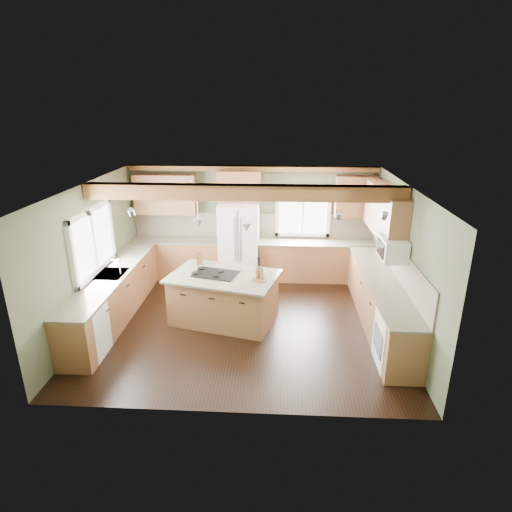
{
  "coord_description": "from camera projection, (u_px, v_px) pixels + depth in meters",
  "views": [
    {
      "loc": [
        0.62,
        -7.16,
        3.94
      ],
      "look_at": [
        0.19,
        0.3,
        1.23
      ],
      "focal_mm": 30.0,
      "sensor_mm": 36.0,
      "label": 1
    }
  ],
  "objects": [
    {
      "name": "base_cab_back_left",
      "position": [
        177.0,
        259.0,
        10.11
      ],
      "size": [
        2.02,
        0.6,
        0.88
      ],
      "primitive_type": "cube",
      "color": "brown",
      "rests_on": "floor"
    },
    {
      "name": "soffit_trim",
      "position": [
        253.0,
        168.0,
        9.49
      ],
      "size": [
        5.55,
        0.2,
        0.1
      ],
      "primitive_type": "cube",
      "color": "#573319",
      "rests_on": "ceiling"
    },
    {
      "name": "faucet",
      "position": [
        120.0,
        267.0,
        7.91
      ],
      "size": [
        0.02,
        0.02,
        0.28
      ],
      "primitive_type": "cylinder",
      "color": "#B2B2B7",
      "rests_on": "sink"
    },
    {
      "name": "backsplash_back",
      "position": [
        253.0,
        225.0,
        10.02
      ],
      "size": [
        5.58,
        0.03,
        0.58
      ],
      "primitive_type": "cube",
      "color": "brown",
      "rests_on": "wall_back"
    },
    {
      "name": "floor",
      "position": [
        245.0,
        322.0,
        8.1
      ],
      "size": [
        5.6,
        5.6,
        0.0
      ],
      "primitive_type": "plane",
      "color": "black",
      "rests_on": "ground"
    },
    {
      "name": "backsplash_right",
      "position": [
        401.0,
        265.0,
        7.58
      ],
      "size": [
        0.03,
        3.7,
        0.58
      ],
      "primitive_type": "cube",
      "color": "brown",
      "rests_on": "wall_right"
    },
    {
      "name": "window_left",
      "position": [
        92.0,
        241.0,
        7.77
      ],
      "size": [
        0.04,
        1.6,
        1.05
      ],
      "primitive_type": "cube",
      "color": "white",
      "rests_on": "wall_left"
    },
    {
      "name": "pendant_right",
      "position": [
        246.0,
        227.0,
        7.43
      ],
      "size": [
        0.18,
        0.18,
        0.16
      ],
      "primitive_type": "cone",
      "rotation": [
        3.14,
        0.0,
        0.0
      ],
      "color": "#B2B2B7",
      "rests_on": "ceiling"
    },
    {
      "name": "counter_left",
      "position": [
        111.0,
        274.0,
        7.97
      ],
      "size": [
        0.64,
        3.74,
        0.04
      ],
      "primitive_type": "cube",
      "color": "#463F33",
      "rests_on": "base_cab_left"
    },
    {
      "name": "wall_left",
      "position": [
        92.0,
        255.0,
        7.81
      ],
      "size": [
        0.0,
        5.0,
        5.0
      ],
      "primitive_type": "plane",
      "rotation": [
        1.57,
        0.0,
        1.57
      ],
      "color": "#4C573D",
      "rests_on": "ground"
    },
    {
      "name": "bottle_tray",
      "position": [
        259.0,
        274.0,
        7.63
      ],
      "size": [
        0.28,
        0.28,
        0.24
      ],
      "primitive_type": null,
      "rotation": [
        0.0,
        0.0,
        -0.09
      ],
      "color": "brown",
      "rests_on": "island_top"
    },
    {
      "name": "upper_cab_right",
      "position": [
        385.0,
        212.0,
        8.14
      ],
      "size": [
        0.35,
        2.2,
        0.9
      ],
      "primitive_type": "cube",
      "color": "brown",
      "rests_on": "wall_right"
    },
    {
      "name": "upper_cab_back_left",
      "position": [
        165.0,
        194.0,
        9.72
      ],
      "size": [
        1.4,
        0.35,
        0.9
      ],
      "primitive_type": "cube",
      "color": "brown",
      "rests_on": "wall_back"
    },
    {
      "name": "ceiling",
      "position": [
        244.0,
        186.0,
        7.21
      ],
      "size": [
        5.6,
        5.6,
        0.0
      ],
      "primitive_type": "plane",
      "rotation": [
        3.14,
        0.0,
        0.0
      ],
      "color": "silver",
      "rests_on": "wall_back"
    },
    {
      "name": "upper_cab_back_corner",
      "position": [
        356.0,
        197.0,
        9.49
      ],
      "size": [
        0.9,
        0.35,
        0.9
      ],
      "primitive_type": "cube",
      "color": "brown",
      "rests_on": "wall_back"
    },
    {
      "name": "base_cab_left",
      "position": [
        114.0,
        297.0,
        8.13
      ],
      "size": [
        0.6,
        3.7,
        0.88
      ],
      "primitive_type": "cube",
      "color": "brown",
      "rests_on": "floor"
    },
    {
      "name": "base_cab_back_right",
      "position": [
        316.0,
        261.0,
        9.93
      ],
      "size": [
        2.62,
        0.6,
        0.88
      ],
      "primitive_type": "cube",
      "color": "brown",
      "rests_on": "floor"
    },
    {
      "name": "window_back",
      "position": [
        303.0,
        212.0,
        9.84
      ],
      "size": [
        1.1,
        0.04,
        1.0
      ],
      "primitive_type": "cube",
      "color": "white",
      "rests_on": "wall_back"
    },
    {
      "name": "counter_back_right",
      "position": [
        317.0,
        243.0,
        9.78
      ],
      "size": [
        2.66,
        0.64,
        0.04
      ],
      "primitive_type": "cube",
      "color": "#463F33",
      "rests_on": "base_cab_back_right"
    },
    {
      "name": "dishwasher",
      "position": [
        85.0,
        332.0,
        6.91
      ],
      "size": [
        0.6,
        0.6,
        0.84
      ],
      "primitive_type": "cube",
      "color": "white",
      "rests_on": "floor"
    },
    {
      "name": "microwave",
      "position": [
        393.0,
        248.0,
        7.39
      ],
      "size": [
        0.4,
        0.7,
        0.38
      ],
      "primitive_type": "cube",
      "color": "white",
      "rests_on": "wall_right"
    },
    {
      "name": "counter_back_left",
      "position": [
        176.0,
        240.0,
        9.95
      ],
      "size": [
        2.06,
        0.64,
        0.04
      ],
      "primitive_type": "cube",
      "color": "#463F33",
      "rests_on": "base_cab_back_left"
    },
    {
      "name": "knife_block",
      "position": [
        200.0,
        260.0,
        8.38
      ],
      "size": [
        0.12,
        0.1,
        0.19
      ],
      "primitive_type": "cube",
      "rotation": [
        0.0,
        0.0,
        0.07
      ],
      "color": "brown",
      "rests_on": "island_top"
    },
    {
      "name": "utensil_crock",
      "position": [
        259.0,
        271.0,
        7.87
      ],
      "size": [
        0.13,
        0.13,
        0.16
      ],
      "primitive_type": "cylinder",
      "rotation": [
        0.0,
        0.0,
        0.06
      ],
      "color": "#453F37",
      "rests_on": "island_top"
    },
    {
      "name": "wall_back",
      "position": [
        253.0,
        221.0,
        10.0
      ],
      "size": [
        5.6,
        0.0,
        5.6
      ],
      "primitive_type": "plane",
      "rotation": [
        1.57,
        0.0,
        0.0
      ],
      "color": "#4C573D",
      "rests_on": "ground"
    },
    {
      "name": "ceiling_beam",
      "position": [
        244.0,
        192.0,
        7.34
      ],
      "size": [
        5.55,
        0.26,
        0.26
      ],
      "primitive_type": "cube",
      "color": "#573319",
      "rests_on": "ceiling"
    },
    {
      "name": "upper_cab_over_fridge",
      "position": [
        239.0,
        186.0,
        9.57
      ],
      "size": [
        0.96,
        0.35,
        0.7
      ],
      "primitive_type": "cube",
      "color": "brown",
      "rests_on": "wall_back"
    },
    {
      "name": "pendant_left",
      "position": [
        198.0,
        223.0,
        7.69
      ],
      "size": [
        0.18,
        0.18,
        0.16
      ],
      "primitive_type": "cone",
      "rotation": [
        3.14,
        0.0,
        0.0
      ],
      "color": "#B2B2B7",
      "rests_on": "ceiling"
    },
    {
      "name": "island",
      "position": [
        224.0,
        299.0,
        8.05
      ],
      "size": [
        2.05,
        1.54,
        0.88
      ],
      "primitive_type": "cube",
      "rotation": [
        0.0,
        0.0,
        -0.25
      ],
      "color": "brown",
      "rests_on": "floor"
    },
    {
      "name": "base_cab_right",
      "position": [
        380.0,
        303.0,
        7.86
      ],
      "size": [
        0.6,
        3.7,
        0.88
      ],
      "primitive_type": "cube",
      "color": "brown",
      "rests_on": "floor"
    },
    {
      "name": "oven",
      "position": [
        398.0,
        341.0,
        6.65
      ],
      "size": [
        0.6,
        0.72,
        0.84
      ],
      "primitive_type": "cube",
      "color": "white",
      "rests_on": "floor"
    },
    {
      "name": "refrigerator",
      "position": [
        239.0,
        242.0,
        9.8
      ],
      "size": [
        0.9,
        0.74,
        1.8
      ],
      "primitive_type": "cube",
      "color": "silver",
      "rests_on": "floor"
    },
    {
      "name": "counter_right",
      "position": [
        383.0,
        280.0,
        7.71
      ],
      "size": [
        0.64,
        3.74,
        0.04
      ],
      "primitive_type": "cube",
      "color": "#463F33",
      "rests_on": "base_cab_right"
    },
    {
      "name": "wall_right",
      "position": [
        403.0,
        261.0,
        7.51
      ],
      "size": [
        0.0,
        5.0,
        5.0
      ],
      "primitive_type": "plane",
      "rotation": [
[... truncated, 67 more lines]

